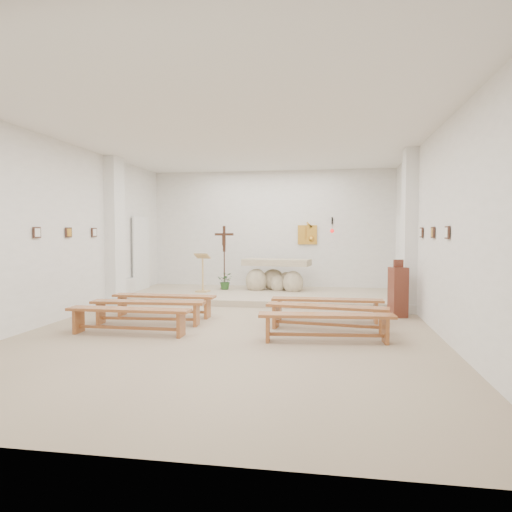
% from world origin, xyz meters
% --- Properties ---
extents(ground, '(7.00, 10.00, 0.00)m').
position_xyz_m(ground, '(0.00, 0.00, 0.00)').
color(ground, tan).
rests_on(ground, ground).
extents(wall_left, '(0.02, 10.00, 3.50)m').
position_xyz_m(wall_left, '(-3.49, 0.00, 1.75)').
color(wall_left, white).
rests_on(wall_left, ground).
extents(wall_right, '(0.02, 10.00, 3.50)m').
position_xyz_m(wall_right, '(3.49, 0.00, 1.75)').
color(wall_right, white).
rests_on(wall_right, ground).
extents(wall_back, '(7.00, 0.02, 3.50)m').
position_xyz_m(wall_back, '(0.00, 4.99, 1.75)').
color(wall_back, white).
rests_on(wall_back, ground).
extents(ceiling, '(7.00, 10.00, 0.02)m').
position_xyz_m(ceiling, '(0.00, 0.00, 3.49)').
color(ceiling, silver).
rests_on(ceiling, wall_back).
extents(sanctuary_platform, '(6.98, 3.00, 0.15)m').
position_xyz_m(sanctuary_platform, '(0.00, 3.50, 0.07)').
color(sanctuary_platform, '#BBA790').
rests_on(sanctuary_platform, ground).
extents(pilaster_left, '(0.26, 0.55, 3.50)m').
position_xyz_m(pilaster_left, '(-3.37, 2.00, 1.75)').
color(pilaster_left, white).
rests_on(pilaster_left, ground).
extents(pilaster_right, '(0.26, 0.55, 3.50)m').
position_xyz_m(pilaster_right, '(3.37, 2.00, 1.75)').
color(pilaster_right, white).
rests_on(pilaster_right, ground).
extents(gold_wall_relief, '(0.55, 0.04, 0.55)m').
position_xyz_m(gold_wall_relief, '(1.05, 4.96, 1.65)').
color(gold_wall_relief, gold).
rests_on(gold_wall_relief, wall_back).
extents(sanctuary_lamp, '(0.11, 0.36, 0.44)m').
position_xyz_m(sanctuary_lamp, '(1.75, 4.71, 1.81)').
color(sanctuary_lamp, black).
rests_on(sanctuary_lamp, wall_back).
extents(station_frame_left_front, '(0.03, 0.20, 0.20)m').
position_xyz_m(station_frame_left_front, '(-3.47, -0.80, 1.72)').
color(station_frame_left_front, '#3E251B').
rests_on(station_frame_left_front, wall_left).
extents(station_frame_left_mid, '(0.03, 0.20, 0.20)m').
position_xyz_m(station_frame_left_mid, '(-3.47, 0.20, 1.72)').
color(station_frame_left_mid, '#3E251B').
rests_on(station_frame_left_mid, wall_left).
extents(station_frame_left_rear, '(0.03, 0.20, 0.20)m').
position_xyz_m(station_frame_left_rear, '(-3.47, 1.20, 1.72)').
color(station_frame_left_rear, '#3E251B').
rests_on(station_frame_left_rear, wall_left).
extents(station_frame_right_front, '(0.03, 0.20, 0.20)m').
position_xyz_m(station_frame_right_front, '(3.47, -0.80, 1.72)').
color(station_frame_right_front, '#3E251B').
rests_on(station_frame_right_front, wall_right).
extents(station_frame_right_mid, '(0.03, 0.20, 0.20)m').
position_xyz_m(station_frame_right_mid, '(3.47, 0.20, 1.72)').
color(station_frame_right_mid, '#3E251B').
rests_on(station_frame_right_mid, wall_right).
extents(station_frame_right_rear, '(0.03, 0.20, 0.20)m').
position_xyz_m(station_frame_right_rear, '(3.47, 1.20, 1.72)').
color(station_frame_right_rear, '#3E251B').
rests_on(station_frame_right_rear, wall_right).
extents(radiator_left, '(0.10, 0.85, 0.52)m').
position_xyz_m(radiator_left, '(-3.43, 2.70, 0.27)').
color(radiator_left, silver).
rests_on(radiator_left, ground).
extents(radiator_right, '(0.10, 0.85, 0.52)m').
position_xyz_m(radiator_right, '(3.43, 2.70, 0.27)').
color(radiator_right, silver).
rests_on(radiator_right, ground).
extents(altar, '(1.88, 0.96, 0.93)m').
position_xyz_m(altar, '(0.25, 4.07, 0.51)').
color(altar, beige).
rests_on(altar, sanctuary_platform).
extents(lectern, '(0.40, 0.35, 1.05)m').
position_xyz_m(lectern, '(-1.62, 3.39, 0.67)').
color(lectern, '#DDB46B').
rests_on(lectern, sanctuary_platform).
extents(crucifix_stand, '(0.53, 0.23, 1.75)m').
position_xyz_m(crucifix_stand, '(-1.20, 4.12, 1.16)').
color(crucifix_stand, '#3A1E12').
rests_on(crucifix_stand, sanctuary_platform).
extents(potted_plant, '(0.43, 0.38, 0.47)m').
position_xyz_m(potted_plant, '(-1.13, 3.98, 0.38)').
color(potted_plant, '#275220').
rests_on(potted_plant, sanctuary_platform).
extents(donation_pedestal, '(0.39, 0.39, 1.17)m').
position_xyz_m(donation_pedestal, '(3.06, 1.35, 0.52)').
color(donation_pedestal, maroon).
rests_on(donation_pedestal, ground).
extents(bench_left_front, '(2.12, 0.37, 0.45)m').
position_xyz_m(bench_left_front, '(-1.64, 0.62, 0.34)').
color(bench_left_front, '#9C592D').
rests_on(bench_left_front, ground).
extents(bench_right_front, '(2.12, 0.37, 0.45)m').
position_xyz_m(bench_right_front, '(1.64, 0.62, 0.34)').
color(bench_right_front, '#9C592D').
rests_on(bench_right_front, ground).
extents(bench_left_second, '(2.14, 0.48, 0.45)m').
position_xyz_m(bench_left_second, '(-1.64, -0.21, 0.34)').
color(bench_left_second, '#9C592D').
rests_on(bench_left_second, ground).
extents(bench_right_second, '(2.15, 0.62, 0.45)m').
position_xyz_m(bench_right_second, '(1.64, -0.21, 0.34)').
color(bench_right_second, '#9C592D').
rests_on(bench_right_second, ground).
extents(bench_left_third, '(2.12, 0.34, 0.45)m').
position_xyz_m(bench_left_third, '(-1.64, -1.04, 0.34)').
color(bench_left_third, '#9C592D').
rests_on(bench_left_third, ground).
extents(bench_right_third, '(2.14, 0.54, 0.45)m').
position_xyz_m(bench_right_third, '(1.64, -1.04, 0.34)').
color(bench_right_third, '#9C592D').
rests_on(bench_right_third, ground).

